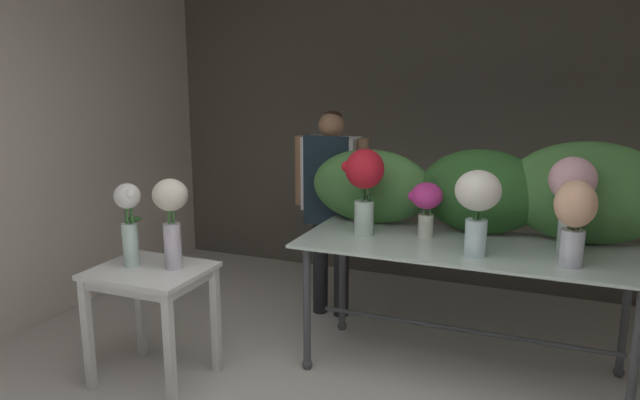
# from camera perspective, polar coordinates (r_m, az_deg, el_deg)

# --- Properties ---
(ground_plane) EXTENTS (7.95, 7.95, 0.00)m
(ground_plane) POSITION_cam_1_polar(r_m,az_deg,el_deg) (4.32, 5.93, -14.76)
(ground_plane) COLOR beige
(wall_back) EXTENTS (5.46, 0.12, 2.87)m
(wall_back) POSITION_cam_1_polar(r_m,az_deg,el_deg) (5.63, 11.51, 6.72)
(wall_back) COLOR #5B564C
(wall_back) RESTS_ON ground
(wall_left) EXTENTS (0.12, 3.74, 2.87)m
(wall_left) POSITION_cam_1_polar(r_m,az_deg,el_deg) (5.31, -23.32, 5.66)
(wall_left) COLOR beige
(wall_left) RESTS_ON ground
(display_table_glass) EXTENTS (2.11, 0.87, 0.87)m
(display_table_glass) POSITION_cam_1_polar(r_m,az_deg,el_deg) (3.97, 13.56, -5.92)
(display_table_glass) COLOR silver
(display_table_glass) RESTS_ON ground
(side_table_white) EXTENTS (0.68, 0.58, 0.75)m
(side_table_white) POSITION_cam_1_polar(r_m,az_deg,el_deg) (3.95, -15.55, -7.68)
(side_table_white) COLOR white
(side_table_white) RESTS_ON ground
(florist) EXTENTS (0.61, 0.24, 1.64)m
(florist) POSITION_cam_1_polar(r_m,az_deg,el_deg) (4.74, 1.02, 0.83)
(florist) COLOR #232328
(florist) RESTS_ON ground
(foliage_backdrop) EXTENTS (2.35, 0.32, 0.65)m
(foliage_backdrop) POSITION_cam_1_polar(r_m,az_deg,el_deg) (4.16, 15.54, 0.85)
(foliage_backdrop) COLOR #477F3D
(foliage_backdrop) RESTS_ON display_table_glass
(vase_ivory_freesia) EXTENTS (0.27, 0.27, 0.51)m
(vase_ivory_freesia) POSITION_cam_1_polar(r_m,az_deg,el_deg) (3.65, 14.50, -0.16)
(vase_ivory_freesia) COLOR silver
(vase_ivory_freesia) RESTS_ON display_table_glass
(vase_blush_carnations) EXTENTS (0.28, 0.28, 0.58)m
(vase_blush_carnations) POSITION_cam_1_polar(r_m,az_deg,el_deg) (3.88, 22.49, 0.85)
(vase_blush_carnations) COLOR silver
(vase_blush_carnations) RESTS_ON display_table_glass
(vase_crimson_lilies) EXTENTS (0.28, 0.26, 0.58)m
(vase_crimson_lilies) POSITION_cam_1_polar(r_m,az_deg,el_deg) (3.99, 4.17, 1.78)
(vase_crimson_lilies) COLOR silver
(vase_crimson_lilies) RESTS_ON display_table_glass
(vase_magenta_hydrangea) EXTENTS (0.22, 0.20, 0.36)m
(vase_magenta_hydrangea) POSITION_cam_1_polar(r_m,az_deg,el_deg) (4.02, 9.92, -0.22)
(vase_magenta_hydrangea) COLOR silver
(vase_magenta_hydrangea) RESTS_ON display_table_glass
(vase_peach_snapdragons) EXTENTS (0.23, 0.23, 0.49)m
(vase_peach_snapdragons) POSITION_cam_1_polar(r_m,az_deg,el_deg) (3.63, 22.73, -1.45)
(vase_peach_snapdragons) COLOR silver
(vase_peach_snapdragons) RESTS_ON display_table_glass
(vase_white_roses_tall) EXTENTS (0.16, 0.17, 0.52)m
(vase_white_roses_tall) POSITION_cam_1_polar(r_m,az_deg,el_deg) (3.91, -17.45, -1.75)
(vase_white_roses_tall) COLOR silver
(vase_white_roses_tall) RESTS_ON side_table_white
(vase_cream_lisianthus_tall) EXTENTS (0.21, 0.21, 0.56)m
(vase_cream_lisianthus_tall) POSITION_cam_1_polar(r_m,az_deg,el_deg) (3.78, -13.79, -1.20)
(vase_cream_lisianthus_tall) COLOR silver
(vase_cream_lisianthus_tall) RESTS_ON side_table_white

